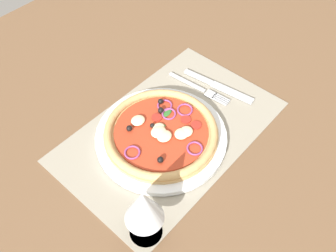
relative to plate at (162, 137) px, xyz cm
name	(u,v)px	position (x,y,z in cm)	size (l,w,h in cm)	color
ground_plane	(171,134)	(-3.40, -0.29, -2.26)	(190.00, 140.00, 2.40)	brown
placemat	(171,130)	(-3.40, -0.29, -0.86)	(51.99, 32.47, 0.40)	gray
plate	(162,137)	(0.00, 0.00, 0.00)	(29.98, 29.98, 1.32)	white
pizza	(162,132)	(-0.06, 0.00, 1.75)	(25.90, 25.90, 2.69)	tan
fork	(202,89)	(-18.39, -3.03, -0.44)	(3.09, 18.06, 0.44)	#B2B5BA
knife	(219,86)	(-22.23, -0.48, -0.41)	(4.24, 20.04, 0.62)	#B2B5BA
wine_glass	(143,208)	(18.33, 12.51, 8.99)	(7.20, 7.20, 14.90)	silver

